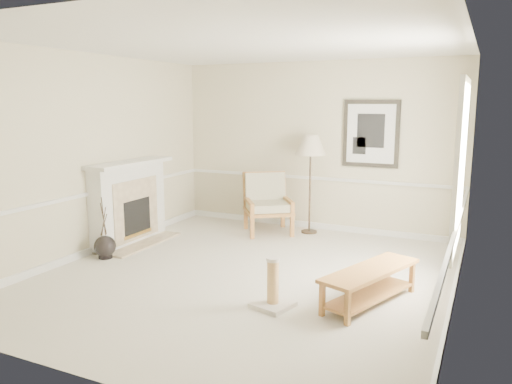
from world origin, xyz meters
TOP-DOWN VIEW (x-y plane):
  - ground at (0.00, 0.00)m, footprint 5.50×5.50m
  - room at (0.14, 0.08)m, footprint 5.04×5.54m
  - fireplace at (-2.34, 0.60)m, footprint 0.64×1.64m
  - floor_vase at (-2.15, -0.21)m, footprint 0.31×0.31m
  - armchair at (-0.68, 2.18)m, footprint 1.09×1.10m
  - floor_lamp at (0.02, 2.40)m, footprint 0.57×0.57m
  - bench at (1.65, -0.24)m, footprint 0.88×1.46m
  - scratching_post at (0.71, -0.78)m, footprint 0.48×0.48m

SIDE VIEW (x-z plane):
  - ground at x=0.00m, z-range 0.00..0.00m
  - floor_vase at x=-2.15m, z-range -0.29..0.62m
  - scratching_post at x=0.71m, z-range -0.10..0.46m
  - bench at x=1.65m, z-range 0.07..0.47m
  - armchair at x=-0.68m, z-range 0.04..1.05m
  - fireplace at x=-2.34m, z-range -0.01..1.30m
  - floor_lamp at x=0.02m, z-range 0.62..2.30m
  - room at x=0.14m, z-range 0.41..3.33m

